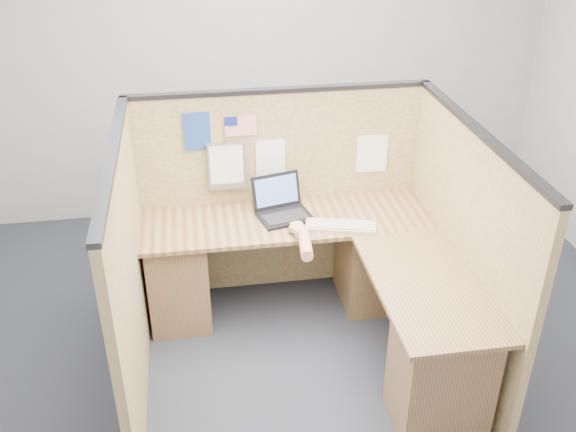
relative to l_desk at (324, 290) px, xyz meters
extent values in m
plane|color=black|center=(-0.18, -0.29, -0.39)|extent=(5.00, 5.00, 0.00)
plane|color=#A0A2A5|center=(-0.18, 1.96, 1.01)|extent=(5.00, 0.00, 5.00)
cube|color=brown|center=(-0.18, 0.71, 0.36)|extent=(2.05, 0.05, 1.50)
cube|color=#232328|center=(-0.18, 0.71, 1.12)|extent=(2.05, 0.06, 0.03)
cube|color=brown|center=(-1.18, -0.19, 0.36)|extent=(0.05, 1.80, 1.50)
cube|color=#232328|center=(-1.18, -0.19, 1.12)|extent=(0.06, 1.80, 0.03)
cube|color=brown|center=(0.82, -0.19, 0.36)|extent=(0.05, 1.80, 1.50)
cube|color=#232328|center=(0.82, -0.19, 1.12)|extent=(0.06, 1.80, 0.03)
cube|color=brown|center=(-0.18, 0.39, 0.32)|extent=(1.95, 0.60, 0.03)
cube|color=brown|center=(0.49, -0.49, 0.32)|extent=(0.60, 1.15, 0.03)
cube|color=brown|center=(-0.93, 0.39, -0.04)|extent=(0.40, 0.50, 0.70)
cube|color=brown|center=(0.42, 0.39, -0.04)|extent=(0.40, 0.50, 0.70)
cube|color=brown|center=(0.49, -0.81, -0.04)|extent=(0.50, 0.40, 0.70)
cube|color=black|center=(-0.19, 0.40, 0.35)|extent=(0.39, 0.33, 0.02)
cube|color=black|center=(-0.19, 0.56, 0.47)|extent=(0.35, 0.15, 0.23)
cube|color=#3A4D82|center=(-0.19, 0.55, 0.47)|extent=(0.30, 0.12, 0.19)
cube|color=gray|center=(0.14, 0.21, 0.35)|extent=(0.48, 0.27, 0.02)
cube|color=silver|center=(0.14, 0.21, 0.36)|extent=(0.44, 0.23, 0.01)
ellipsoid|color=silver|center=(-0.15, 0.19, 0.36)|extent=(0.12, 0.08, 0.05)
ellipsoid|color=tan|center=(-0.15, 0.18, 0.39)|extent=(0.10, 0.12, 0.05)
cylinder|color=tan|center=(-0.14, 0.13, 0.37)|extent=(0.07, 0.05, 0.07)
cylinder|color=tan|center=(-0.13, -0.02, 0.37)|extent=(0.10, 0.28, 0.09)
cube|color=navy|center=(-0.73, 0.68, 0.88)|extent=(0.20, 0.02, 0.26)
cylinder|color=olive|center=(-0.55, 0.67, 0.79)|extent=(0.01, 0.01, 0.37)
cube|color=red|center=(-0.45, 0.67, 0.91)|extent=(0.21, 0.00, 0.14)
cube|color=navy|center=(-0.51, 0.67, 0.94)|extent=(0.09, 0.00, 0.06)
cube|color=slate|center=(-0.56, 0.66, 0.63)|extent=(0.26, 0.05, 0.33)
cube|color=white|center=(-0.56, 0.63, 0.65)|extent=(0.22, 0.01, 0.28)
cube|color=white|center=(-0.24, 0.68, 0.65)|extent=(0.21, 0.02, 0.27)
cube|color=white|center=(0.47, 0.68, 0.64)|extent=(0.22, 0.02, 0.27)
camera|label=1|loc=(-0.77, -3.31, 2.46)|focal=40.00mm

